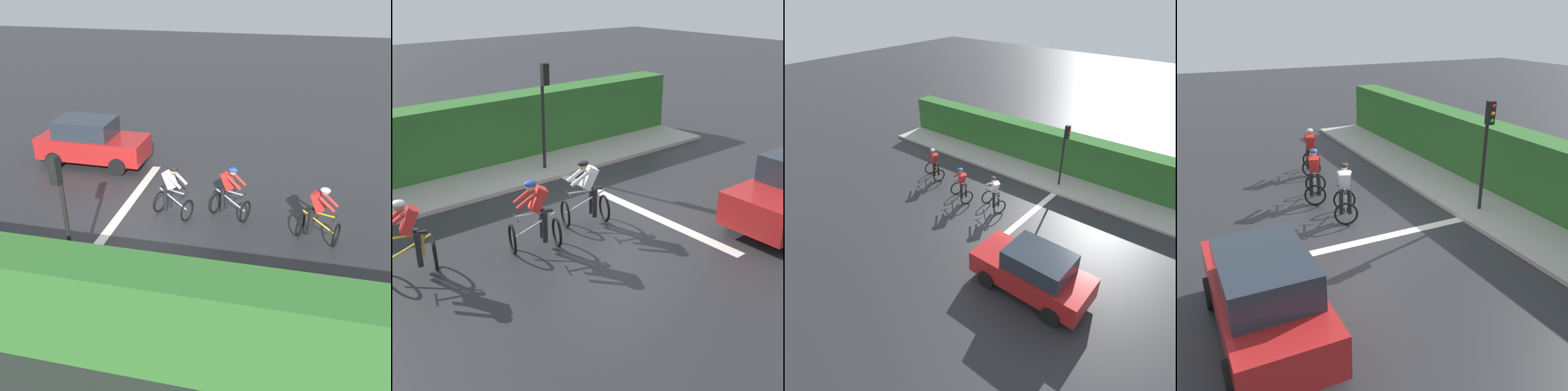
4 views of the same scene
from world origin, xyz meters
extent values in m
plane|color=#28282B|center=(0.00, 0.00, 0.00)|extent=(80.00, 80.00, 0.00)
cube|color=#ADA89E|center=(4.28, 2.00, 0.06)|extent=(2.80, 18.25, 0.12)
cube|color=gray|center=(5.18, 2.00, 0.28)|extent=(0.44, 18.25, 0.56)
cube|color=#2D6628|center=(5.48, 2.00, 1.07)|extent=(1.10, 18.25, 2.15)
cube|color=silver|center=(0.00, -0.68, 0.00)|extent=(7.00, 0.30, 0.01)
torus|color=black|center=(0.24, 4.73, 0.34)|extent=(0.66, 0.28, 0.68)
cylinder|color=gold|center=(0.40, 5.22, 0.59)|extent=(0.36, 0.95, 0.51)
cylinder|color=gold|center=(0.30, 4.93, 0.62)|extent=(0.04, 0.04, 0.55)
cylinder|color=gold|center=(0.42, 5.27, 0.87)|extent=(0.27, 0.69, 0.04)
cube|color=black|center=(0.30, 4.93, 0.91)|extent=(0.17, 0.24, 0.04)
cube|color=red|center=(0.37, 5.12, 1.21)|extent=(0.42, 0.48, 0.57)
sphere|color=#9E7051|center=(0.42, 5.27, 1.52)|extent=(0.20, 0.20, 0.20)
ellipsoid|color=silver|center=(0.42, 5.27, 1.59)|extent=(0.32, 0.34, 0.14)
cylinder|color=black|center=(0.22, 5.06, 0.57)|extent=(0.12, 0.12, 0.74)
cylinder|color=black|center=(0.45, 4.98, 0.57)|extent=(0.12, 0.12, 0.74)
cylinder|color=red|center=(0.31, 5.44, 1.26)|extent=(0.24, 0.48, 0.37)
cylinder|color=red|center=(0.62, 5.34, 1.26)|extent=(0.24, 0.48, 0.37)
torus|color=black|center=(-0.17, 3.11, 0.34)|extent=(0.66, 0.29, 0.68)
torus|color=black|center=(-0.52, 2.15, 0.34)|extent=(0.66, 0.29, 0.68)
cylinder|color=silver|center=(-0.35, 2.63, 0.59)|extent=(0.38, 0.94, 0.51)
cylinder|color=silver|center=(-0.45, 2.35, 0.62)|extent=(0.04, 0.04, 0.55)
cylinder|color=silver|center=(-0.33, 2.68, 0.87)|extent=(0.28, 0.69, 0.04)
cube|color=black|center=(-0.45, 2.35, 0.91)|extent=(0.17, 0.24, 0.04)
cylinder|color=black|center=(-0.21, 3.02, 0.84)|extent=(0.41, 0.17, 0.03)
cube|color=red|center=(-0.38, 2.54, 1.21)|extent=(0.42, 0.49, 0.57)
sphere|color=tan|center=(-0.33, 2.68, 1.52)|extent=(0.20, 0.20, 0.20)
ellipsoid|color=#264CB2|center=(-0.33, 2.68, 1.59)|extent=(0.32, 0.34, 0.14)
cylinder|color=black|center=(-0.53, 2.48, 0.57)|extent=(0.12, 0.12, 0.74)
cylinder|color=black|center=(-0.30, 2.40, 0.57)|extent=(0.12, 0.12, 0.74)
cylinder|color=red|center=(-0.44, 2.86, 1.26)|extent=(0.25, 0.48, 0.37)
cylinder|color=red|center=(-0.13, 2.75, 1.26)|extent=(0.25, 0.48, 0.37)
torus|color=black|center=(0.14, 1.41, 0.34)|extent=(0.66, 0.29, 0.68)
torus|color=black|center=(-0.21, 0.45, 0.34)|extent=(0.66, 0.29, 0.68)
cylinder|color=silver|center=(-0.04, 0.93, 0.59)|extent=(0.38, 0.94, 0.51)
cylinder|color=silver|center=(-0.14, 0.64, 0.62)|extent=(0.04, 0.04, 0.55)
cylinder|color=silver|center=(-0.02, 0.98, 0.87)|extent=(0.29, 0.69, 0.04)
cube|color=black|center=(-0.14, 0.64, 0.91)|extent=(0.17, 0.24, 0.04)
cylinder|color=black|center=(0.10, 1.31, 0.84)|extent=(0.41, 0.17, 0.03)
cube|color=white|center=(-0.07, 0.83, 1.21)|extent=(0.42, 0.49, 0.57)
sphere|color=tan|center=(-0.02, 0.98, 1.52)|extent=(0.20, 0.20, 0.20)
ellipsoid|color=black|center=(-0.02, 0.98, 1.59)|extent=(0.32, 0.35, 0.14)
cylinder|color=black|center=(-0.22, 0.78, 0.57)|extent=(0.12, 0.12, 0.74)
cylinder|color=black|center=(0.01, 0.70, 0.57)|extent=(0.12, 0.12, 0.74)
cylinder|color=white|center=(-0.12, 1.16, 1.26)|extent=(0.25, 0.48, 0.37)
cylinder|color=white|center=(0.18, 1.05, 1.26)|extent=(0.25, 0.48, 0.37)
cylinder|color=black|center=(-2.48, -1.85, 0.32)|extent=(0.23, 0.64, 0.64)
cube|color=#EAEACC|center=(-3.81, -1.10, 0.80)|extent=(0.28, 0.08, 0.16)
cube|color=#EAEACC|center=(-2.79, -1.11, 0.80)|extent=(0.28, 0.08, 0.16)
cylinder|color=black|center=(3.71, -0.50, 1.35)|extent=(0.10, 0.10, 2.70)
cube|color=black|center=(3.70, -0.60, 3.02)|extent=(0.22, 0.22, 0.64)
sphere|color=red|center=(3.69, -0.70, 3.22)|extent=(0.11, 0.11, 0.11)
sphere|color=orange|center=(3.69, -0.70, 3.02)|extent=(0.11, 0.11, 0.11)
sphere|color=green|center=(3.69, -0.70, 2.82)|extent=(0.11, 0.11, 0.11)
camera|label=1|loc=(11.59, 4.28, 6.97)|focal=41.52mm
camera|label=2|loc=(-9.09, 8.34, 5.65)|focal=47.91mm
camera|label=3|loc=(-11.36, -7.31, 9.35)|focal=32.76mm
camera|label=4|loc=(-4.56, -10.06, 5.50)|focal=40.93mm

